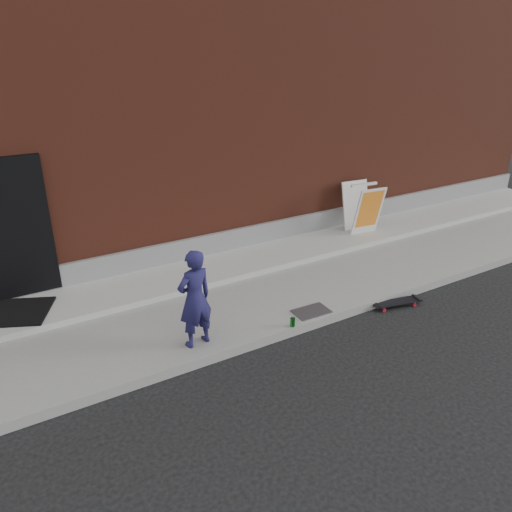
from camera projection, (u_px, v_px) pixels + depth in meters
ground at (256, 349)px, 7.20m from camera, size 80.00×80.00×0.00m
sidewalk at (210, 302)px, 8.35m from camera, size 20.00×3.00×0.15m
apron at (188, 275)px, 9.01m from camera, size 20.00×1.20×0.10m
building at (104, 114)px, 11.71m from camera, size 20.00×8.10×5.00m
child at (195, 299)px, 6.78m from camera, size 0.57×0.43×1.43m
skateboard at (397, 302)px, 8.32m from camera, size 0.87×0.39×0.09m
pizza_sign at (363, 208)px, 10.71m from camera, size 0.72×0.82×1.07m
soda_can at (293, 322)px, 7.46m from camera, size 0.08×0.08×0.14m
doormat at (13, 312)px, 7.64m from camera, size 1.33×1.23×0.03m
utility_plate at (311, 311)px, 7.88m from camera, size 0.58×0.38×0.02m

